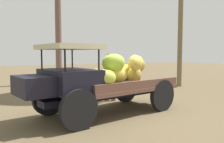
% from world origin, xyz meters
% --- Properties ---
extents(ground_plane, '(60.00, 60.00, 0.00)m').
position_xyz_m(ground_plane, '(0.00, 0.00, 0.00)').
color(ground_plane, brown).
extents(truck, '(4.64, 2.51, 1.90)m').
position_xyz_m(truck, '(0.77, 0.01, 0.96)').
color(truck, black).
rests_on(truck, ground).
extents(farmer, '(0.53, 0.47, 1.67)m').
position_xyz_m(farmer, '(-0.32, -1.57, 0.95)').
color(farmer, '#886355').
rests_on(farmer, ground).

